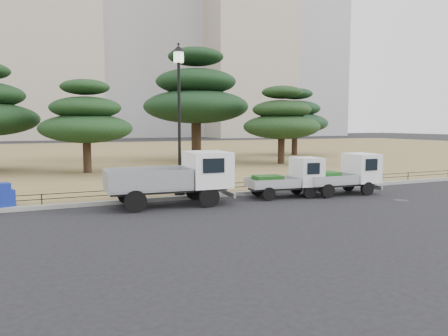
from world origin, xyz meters
name	(u,v)px	position (x,y,z in m)	size (l,w,h in m)	color
ground	(245,207)	(0.00, 0.00, 0.00)	(220.00, 220.00, 0.00)	black
lawn	(112,154)	(0.00, 30.60, 0.07)	(120.00, 56.00, 0.15)	olive
curb	(218,195)	(0.00, 2.60, 0.08)	(120.00, 0.25, 0.16)	gray
truck_large	(177,176)	(-2.22, 1.45, 1.13)	(4.74, 2.04, 2.04)	black
truck_kei_front	(290,178)	(2.81, 1.36, 0.83)	(3.29, 1.66, 1.68)	black
truck_kei_rear	(345,174)	(5.47, 1.05, 0.90)	(3.49, 1.65, 1.79)	black
street_lamp	(179,95)	(-1.63, 2.90, 4.31)	(0.55, 0.55, 6.15)	black
pipe_fence	(217,186)	(0.00, 2.75, 0.44)	(38.00, 0.04, 0.40)	black
manhole	(401,200)	(6.50, -1.20, 0.01)	(0.60, 0.60, 0.01)	#2D2D30
pine_center_left	(86,119)	(-4.26, 13.18, 3.41)	(5.55, 5.55, 5.64)	black
pine_center_right	(196,96)	(5.09, 19.52, 5.43)	(8.60, 8.60, 9.12)	black
pine_east_near	(282,119)	(9.75, 13.72, 3.49)	(5.72, 5.72, 5.78)	black
pine_east_far	(295,117)	(15.85, 21.45, 3.82)	(6.34, 6.34, 6.36)	black
tower_center_left	(41,4)	(-5.00, 85.00, 27.50)	(22.00, 20.00, 55.00)	#AAA08C
tower_east	(244,37)	(40.00, 82.00, 24.00)	(20.00, 18.00, 48.00)	#AAA08C
tower_far_east	(291,6)	(58.00, 90.00, 35.00)	(24.00, 20.00, 70.00)	#A0A0A5
radio_tower	(345,25)	(72.00, 85.00, 30.04)	(1.80, 1.80, 63.00)	#D83F33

